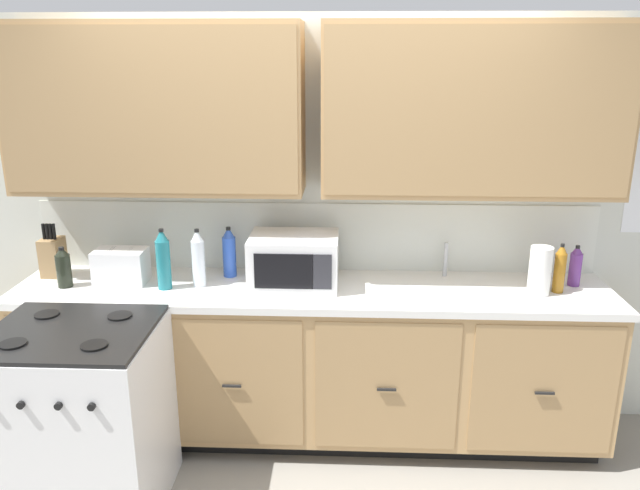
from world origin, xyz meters
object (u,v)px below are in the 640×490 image
at_px(bottle_blue, 229,252).
at_px(toaster, 121,266).
at_px(paper_towel_roll, 540,271).
at_px(knife_block, 53,256).
at_px(stove_range, 81,419).
at_px(bottle_amber, 560,269).
at_px(bottle_dark, 63,267).
at_px(bottle_violet, 575,266).
at_px(microwave, 294,260).
at_px(bottle_clear, 198,258).
at_px(bottle_teal, 163,260).

bearing_deg(bottle_blue, toaster, -167.25).
bearing_deg(toaster, bottle_blue, 12.75).
bearing_deg(paper_towel_roll, knife_block, 176.42).
xyz_separation_m(stove_range, toaster, (0.02, 0.65, 0.56)).
relative_size(toaster, bottle_amber, 1.04).
distance_m(toaster, bottle_amber, 2.38).
bearing_deg(bottle_dark, paper_towel_roll, 0.17).
height_order(bottle_dark, bottle_blue, bottle_blue).
height_order(knife_block, bottle_violet, knife_block).
height_order(paper_towel_roll, bottle_blue, bottle_blue).
relative_size(microwave, bottle_violet, 2.10).
bearing_deg(toaster, bottle_clear, -4.21).
relative_size(bottle_amber, bottle_clear, 0.83).
distance_m(toaster, bottle_dark, 0.30).
height_order(toaster, bottle_clear, bottle_clear).
xyz_separation_m(stove_range, bottle_teal, (0.28, 0.57, 0.62)).
distance_m(microwave, toaster, 0.96).
height_order(knife_block, bottle_teal, bottle_teal).
distance_m(toaster, bottle_violet, 2.50).
height_order(stove_range, bottle_teal, bottle_teal).
bearing_deg(bottle_amber, bottle_teal, -178.86).
bearing_deg(bottle_violet, microwave, -177.82).
distance_m(microwave, bottle_amber, 1.42).
bearing_deg(bottle_violet, bottle_teal, -176.20).
bearing_deg(bottle_dark, microwave, 3.99).
height_order(microwave, bottle_clear, bottle_clear).
bearing_deg(bottle_teal, bottle_dark, 179.72).
relative_size(knife_block, bottle_teal, 0.92).
relative_size(stove_range, bottle_violet, 4.15).
height_order(microwave, bottle_dark, microwave).
bearing_deg(bottle_dark, stove_range, -64.89).
bearing_deg(paper_towel_roll, stove_range, -165.72).
bearing_deg(bottle_violet, stove_range, -164.05).
relative_size(bottle_dark, bottle_blue, 0.78).
height_order(bottle_blue, bottle_clear, bottle_clear).
bearing_deg(bottle_dark, bottle_blue, 13.59).
bearing_deg(microwave, bottle_dark, -176.01).
relative_size(microwave, paper_towel_roll, 1.85).
bearing_deg(bottle_amber, paper_towel_roll, -164.37).
height_order(bottle_clear, bottle_violet, bottle_clear).
distance_m(knife_block, bottle_amber, 2.82).
relative_size(toaster, bottle_blue, 0.96).
bearing_deg(bottle_amber, toaster, 179.04).
bearing_deg(toaster, bottle_amber, -0.96).
xyz_separation_m(bottle_amber, bottle_teal, (-2.12, -0.04, 0.03)).
bearing_deg(bottle_violet, bottle_blue, 178.07).
bearing_deg(bottle_blue, microwave, -17.99).
bearing_deg(paper_towel_roll, bottle_violet, 30.65).
relative_size(toaster, bottle_dark, 1.24).
distance_m(bottle_teal, bottle_clear, 0.19).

